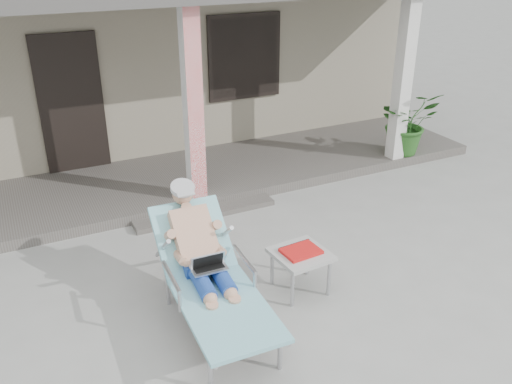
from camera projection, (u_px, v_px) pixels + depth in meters
ground at (266, 285)px, 6.00m from camera, size 60.00×60.00×0.00m
house at (116, 40)px, 10.56m from camera, size 10.40×5.40×3.30m
porch_deck at (179, 180)px, 8.40m from camera, size 10.00×2.00×0.15m
porch_step at (206, 213)px, 7.48m from camera, size 2.00×0.30×0.07m
lounger at (206, 248)px, 5.18m from camera, size 0.82×2.01×1.29m
side_table at (301, 256)px, 5.75m from camera, size 0.60×0.60×0.50m
potted_palm at (407, 122)px, 9.03m from camera, size 1.10×1.00×1.08m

